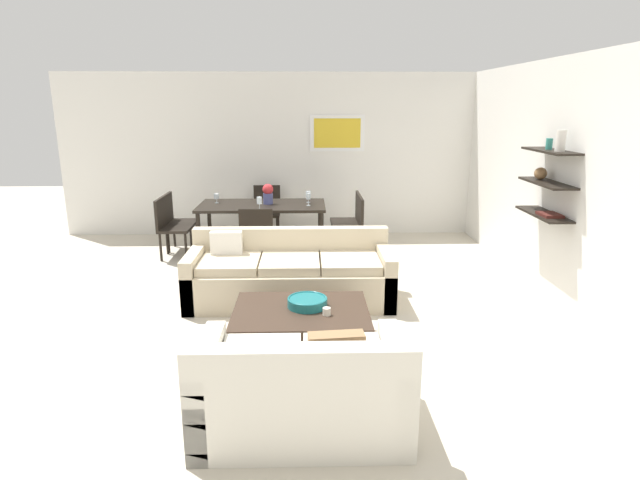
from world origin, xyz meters
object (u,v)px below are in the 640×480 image
Objects in this scene: dining_chair_right_near at (353,223)px; candle_jar at (327,311)px; dining_table at (262,209)px; dining_chair_left_far at (176,218)px; dining_chair_foot at (257,235)px; wine_glass_foot at (259,201)px; loveseat_white at (303,390)px; coffee_table at (301,329)px; dining_chair_head at (267,209)px; wine_glass_left_far at (216,197)px; wine_glass_right_near at (308,197)px; dining_chair_right_far at (350,217)px; wine_glass_right_far at (308,195)px; centerpiece_vase at (268,193)px; decorative_bowl at (307,302)px; dining_chair_left_near at (169,224)px; sofa_beige at (290,276)px.

candle_jar is at bearing -99.28° from dining_chair_right_near.
dining_table is 2.12× the size of dining_chair_left_far.
dining_chair_foot is 4.78× the size of wine_glass_foot.
wine_glass_foot is (-0.63, 3.98, 0.59)m from loveseat_white.
dining_chair_head is (-0.60, 4.07, 0.31)m from coffee_table.
wine_glass_left_far reaches higher than dining_table.
wine_glass_right_near reaches higher than loveseat_white.
dining_chair_head is 1.00× the size of dining_chair_right_far.
candle_jar is 0.42× the size of wine_glass_right_far.
centerpiece_vase reaches higher than candle_jar.
dining_chair_foot is 1.73m from dining_chair_left_far.
dining_chair_right_far is 0.43m from dining_chair_right_near.
dining_chair_head is at bearing 153.45° from dining_chair_right_far.
dining_chair_foot is (0.00, -0.88, -0.18)m from dining_table.
centerpiece_vase is at bearing 100.35° from decorative_bowl.
dining_chair_head is (0.00, 1.77, 0.00)m from dining_chair_foot.
dining_table is at bearing 90.00° from wine_glass_foot.
wine_glass_foot is (0.69, -0.54, 0.03)m from wine_glass_left_far.
wine_glass_foot is (-1.34, -0.63, 0.37)m from dining_chair_right_far.
dining_chair_head is 2.94× the size of centerpiece_vase.
dining_chair_left_far is 2.94× the size of centerpiece_vase.
candle_jar is 3.78m from wine_glass_left_far.
dining_table is at bearing 9.11° from dining_chair_left_near.
wine_glass_left_far is (-1.35, 3.23, 0.42)m from decorative_bowl.
coffee_table is 1.40× the size of dining_chair_left_far.
decorative_bowl is 4.05m from dining_chair_head.
dining_chair_left_far is at bearing 119.77° from coffee_table.
centerpiece_vase is at bearing -171.80° from wine_glass_right_far.
decorative_bowl is 0.42× the size of dining_chair_right_near.
dining_chair_left_near is 1.51m from centerpiece_vase.
dining_chair_left_far is 2.09m from wine_glass_right_near.
loveseat_white is at bearing -90.80° from wine_glass_right_far.
decorative_bowl is at bearing -73.41° from dining_chair_foot.
centerpiece_vase is (-1.25, -0.18, 0.40)m from dining_chair_right_far.
dining_chair_foot and dining_chair_right_near have the same top height.
decorative_bowl is at bearing -101.49° from dining_chair_right_far.
dining_chair_left_near is 0.81m from wine_glass_left_far.
candle_jar is 3.05m from wine_glass_foot.
coffee_table is at bearing -103.94° from dining_chair_right_near.
wine_glass_right_near reaches higher than dining_chair_right_near.
centerpiece_vase is at bearing 100.60° from sofa_beige.
decorative_bowl is 3.19m from dining_table.
dining_chair_head is 0.95m from centerpiece_vase.
dining_chair_left_near is at bearing 123.21° from coffee_table.
loveseat_white is 1.64× the size of dining_chair_right_near.
loveseat_white is at bearing -100.81° from candle_jar.
loveseat_white is 10.33× the size of wine_glass_left_far.
dining_chair_foot is 1.26m from wine_glass_left_far.
loveseat_white is 1.17× the size of coffee_table.
candle_jar is at bearing -71.06° from dining_chair_foot.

